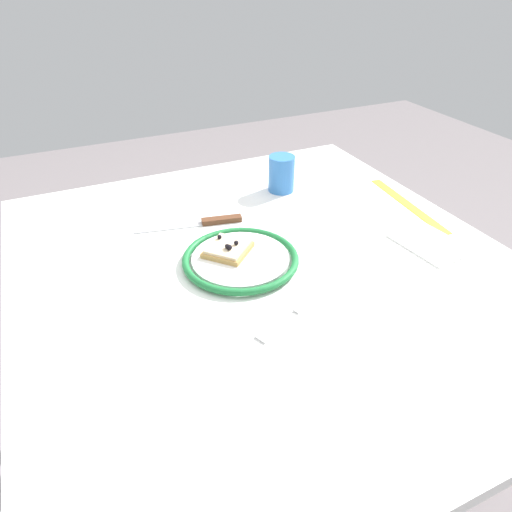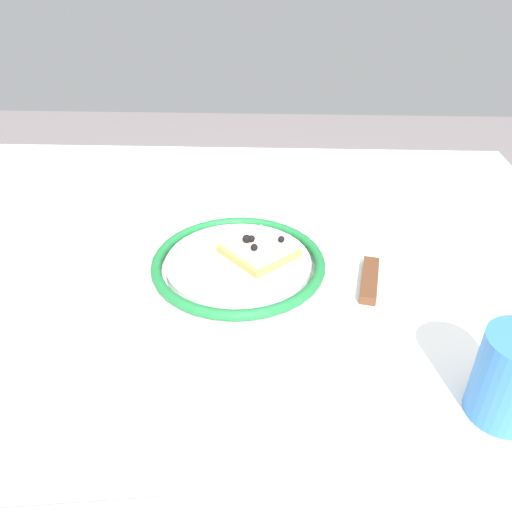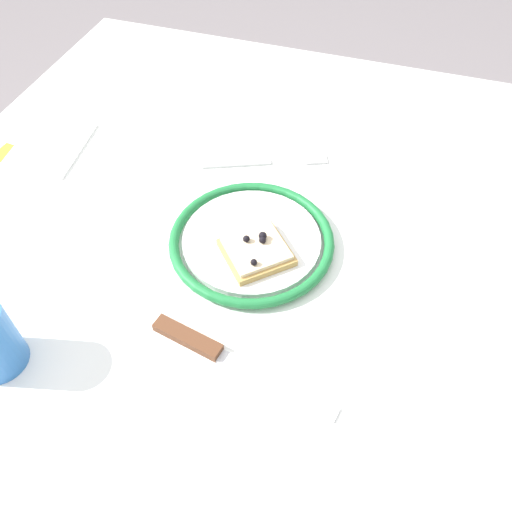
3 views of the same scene
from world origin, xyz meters
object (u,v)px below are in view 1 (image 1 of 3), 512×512
Objects in this scene: plate at (241,259)px; knife at (207,222)px; cup at (281,174)px; fork at (298,310)px; dining_table at (267,302)px; pizza_slice_near at (228,249)px; napkin at (430,244)px; measuring_tape at (408,205)px.

plate reaches higher than knife.
fork is at bearing 156.30° from cup.
dining_table is 5.36× the size of fork.
cup is (0.23, -0.24, 0.02)m from pizza_slice_near.
plate is 1.99× the size of pizza_slice_near.
knife reaches higher than napkin.
plate is 0.03m from pizza_slice_near.
plate is at bearing -149.62° from pizza_slice_near.
cup reaches higher than measuring_tape.
knife is at bearing 15.35° from dining_table.
knife is at bearing 6.39° from fork.
plate is 0.96× the size of knife.
measuring_tape is at bearing -61.54° from fork.
fork and napkin have the same top height.
knife reaches higher than fork.
napkin is at bearing -155.61° from cup.
measuring_tape is (0.08, -0.42, 0.10)m from dining_table.
napkin is at bearing -78.45° from fork.
cup is (0.26, -0.22, 0.04)m from plate.
cup reaches higher than pizza_slice_near.
dining_table is 0.36m from napkin.
knife is 0.48m from measuring_tape.
measuring_tape is (0.03, -0.48, -0.02)m from pizza_slice_near.
dining_table is 11.34× the size of cup.
fork is 0.48m from cup.
pizza_slice_near is at bearing 176.67° from knife.
knife is (0.15, -0.01, -0.02)m from pizza_slice_near.
pizza_slice_near is 0.80× the size of napkin.
fork is at bearing -166.64° from pizza_slice_near.
plate is at bearing 75.29° from napkin.
napkin is (-0.36, -0.16, -0.04)m from cup.
plate is 0.47m from measuring_tape.
pizza_slice_near is at bearing 99.63° from measuring_tape.
knife is at bearing 81.96° from measuring_tape.
pizza_slice_near is at bearing 13.36° from fork.
fork is at bearing -169.54° from plate.
cup is (0.44, -0.19, 0.04)m from fork.
measuring_tape is at bearing -25.43° from napkin.
pizza_slice_near is at bearing 51.00° from dining_table.
cup reaches higher than plate.
knife is 2.64× the size of cup.
fork reaches higher than measuring_tape.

